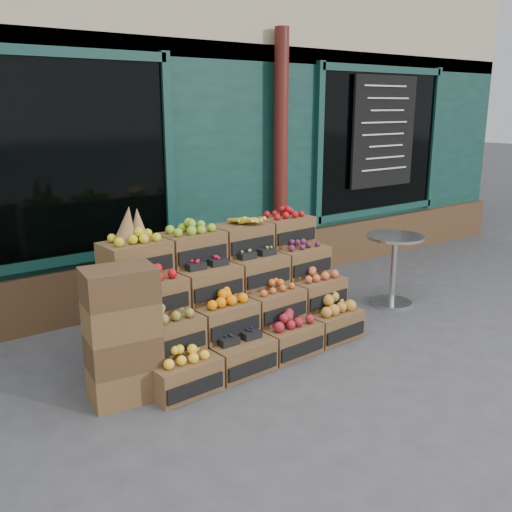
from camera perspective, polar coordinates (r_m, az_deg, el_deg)
ground at (r=5.50m, az=6.14°, el=-9.79°), size 60.00×60.00×0.00m
shop_facade at (r=9.40m, az=-15.85°, el=15.02°), size 12.00×6.24×4.80m
crate_display at (r=5.51m, az=-2.37°, el=-4.61°), size 2.39×1.25×1.46m
spare_crates at (r=4.62m, az=-13.22°, el=-7.69°), size 0.59×0.45×1.09m
bistro_table at (r=6.82m, az=13.61°, el=-0.56°), size 0.66×0.66×0.83m
shopkeeper at (r=6.57m, az=-22.29°, el=3.05°), size 0.83×0.60×2.13m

